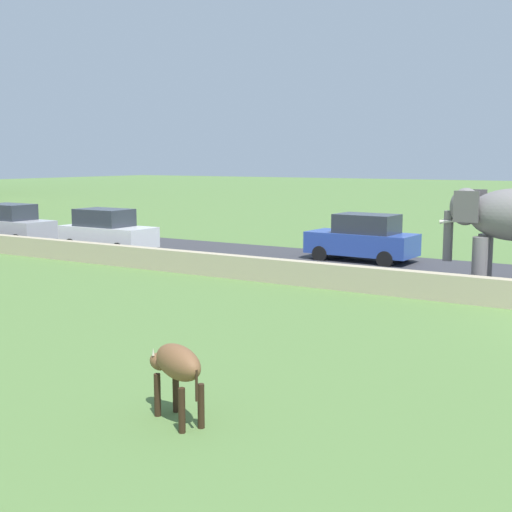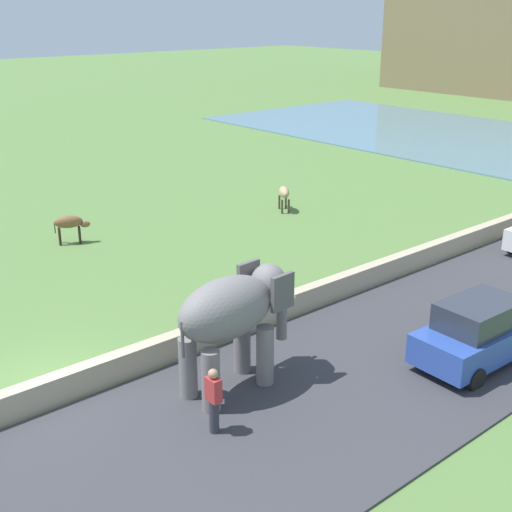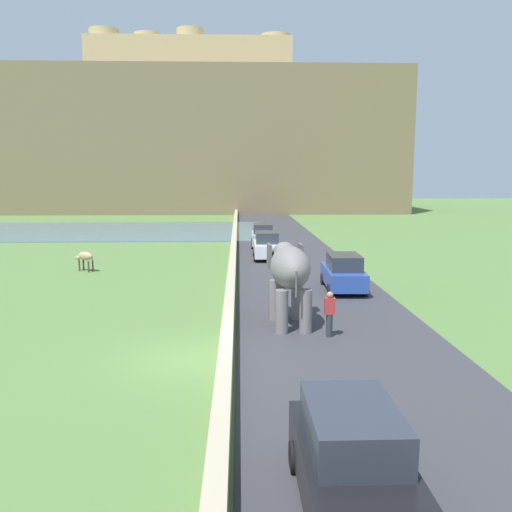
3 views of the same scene
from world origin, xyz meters
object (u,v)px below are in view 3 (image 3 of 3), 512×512
object	(u,v)px
elephant	(289,272)
person_beside_elephant	(330,313)
car_black	(353,463)
car_blue	(343,273)
car_white	(267,246)
car_silver	(263,236)
cow_tan	(85,257)

from	to	relation	value
elephant	person_beside_elephant	world-z (taller)	elephant
person_beside_elephant	car_black	xyz separation A→B (m)	(-1.22, -9.34, 0.03)
car_blue	car_white	world-z (taller)	same
person_beside_elephant	car_silver	distance (m)	23.01
car_blue	elephant	bearing A→B (deg)	-118.77
car_black	cow_tan	distance (m)	24.83
elephant	car_blue	size ratio (longest dim) A/B	0.86
person_beside_elephant	car_white	size ratio (longest dim) A/B	0.41
elephant	car_silver	bearing A→B (deg)	89.96
elephant	car_blue	distance (m)	6.67
car_silver	cow_tan	bearing A→B (deg)	-137.24
elephant	car_white	size ratio (longest dim) A/B	0.87
car_blue	car_white	bearing A→B (deg)	107.74
person_beside_elephant	car_white	bearing A→B (deg)	94.08
elephant	car_silver	xyz separation A→B (m)	(0.02, 21.42, -1.14)
elephant	cow_tan	world-z (taller)	elephant
car_white	cow_tan	bearing A→B (deg)	-159.05
car_silver	car_white	bearing A→B (deg)	-90.01
car_black	cow_tan	size ratio (longest dim) A/B	2.97
car_silver	cow_tan	distance (m)	14.64
car_black	car_blue	size ratio (longest dim) A/B	0.99
person_beside_elephant	cow_tan	world-z (taller)	person_beside_elephant
elephant	cow_tan	xyz separation A→B (m)	(-10.73, 11.48, -1.20)
car_black	car_white	bearing A→B (deg)	90.00
car_black	car_blue	distance (m)	16.95
car_silver	cow_tan	world-z (taller)	car_silver
car_black	car_white	size ratio (longest dim) A/B	1.00
person_beside_elephant	car_white	distance (m)	17.19
person_beside_elephant	car_blue	xyz separation A→B (m)	(1.92, 7.31, 0.03)
cow_tan	person_beside_elephant	bearing A→B (deg)	-47.44
person_beside_elephant	car_blue	distance (m)	7.56
car_silver	car_black	bearing A→B (deg)	-90.00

